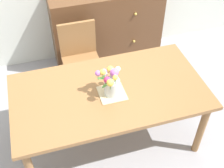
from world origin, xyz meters
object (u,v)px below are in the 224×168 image
flower_vase (111,82)px  dining_table (109,96)px  chair_far (80,56)px  dresser (107,28)px

flower_vase → dining_table: bearing=99.1°
dining_table → chair_far: 0.84m
dining_table → dresser: dresser is taller
dining_table → flower_vase: bearing=-80.9°
dining_table → chair_far: chair_far is taller
dresser → dining_table: bearing=-104.9°
dining_table → flower_vase: (0.01, -0.04, 0.22)m
dresser → chair_far: bearing=-132.0°
dining_table → dresser: size_ratio=1.27×
chair_far → dining_table: bearing=97.3°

